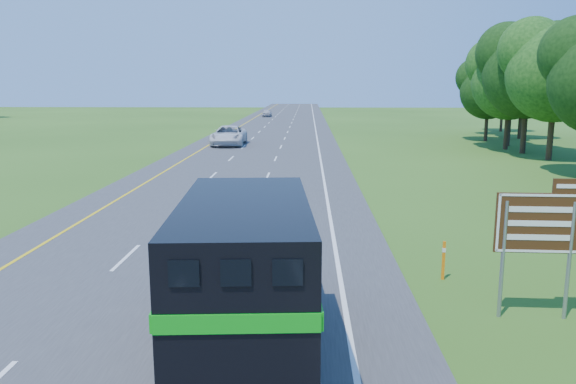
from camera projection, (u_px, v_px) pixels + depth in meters
name	position (u px, v px, depth m)	size (l,w,h in m)	color
road	(265.00, 144.00, 57.73)	(15.00, 260.00, 0.04)	#38383A
lane_markings	(265.00, 144.00, 57.72)	(11.15, 260.00, 0.01)	yellow
horse_truck	(247.00, 272.00, 12.04)	(3.09, 8.32, 3.62)	black
white_suv	(229.00, 135.00, 56.23)	(3.20, 6.94, 1.93)	silver
far_car	(267.00, 113.00, 107.93)	(1.70, 4.21, 1.44)	#AFAFB6
exit_sign	(540.00, 229.00, 14.08)	(2.16, 0.16, 3.66)	gray
delineator	(444.00, 259.00, 17.27)	(0.10, 0.06, 1.23)	orange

